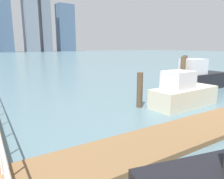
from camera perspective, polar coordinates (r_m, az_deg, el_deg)
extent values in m
plane|color=slate|center=(17.67, -20.66, 0.30)|extent=(300.00, 300.00, 0.00)
cube|color=olive|center=(7.59, 13.83, -13.18)|extent=(10.48, 2.00, 0.18)
cylinder|color=white|center=(5.44, -28.18, -14.92)|extent=(0.06, 0.06, 1.05)
cylinder|color=brown|center=(11.30, 7.58, -0.14)|extent=(0.32, 0.32, 1.90)
cylinder|color=brown|center=(15.87, 18.68, 3.89)|extent=(0.35, 0.35, 2.55)
cylinder|color=#473826|center=(16.98, 19.08, 4.42)|extent=(0.34, 0.34, 2.60)
cube|color=black|center=(17.66, 22.65, 2.15)|extent=(5.13, 1.71, 1.21)
cube|color=white|center=(16.85, 21.31, 5.88)|extent=(1.78, 1.34, 1.14)
cube|color=beige|center=(12.19, 19.07, -1.90)|extent=(4.15, 1.74, 1.04)
cube|color=white|center=(11.54, 17.64, 2.50)|extent=(1.55, 1.30, 0.95)
cube|color=slate|center=(149.05, -28.29, 20.71)|extent=(10.25, 10.09, 60.50)
cube|color=slate|center=(157.28, -17.83, 17.30)|extent=(6.34, 10.33, 40.77)
cube|color=slate|center=(166.40, -12.57, 16.03)|extent=(12.69, 9.19, 33.87)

